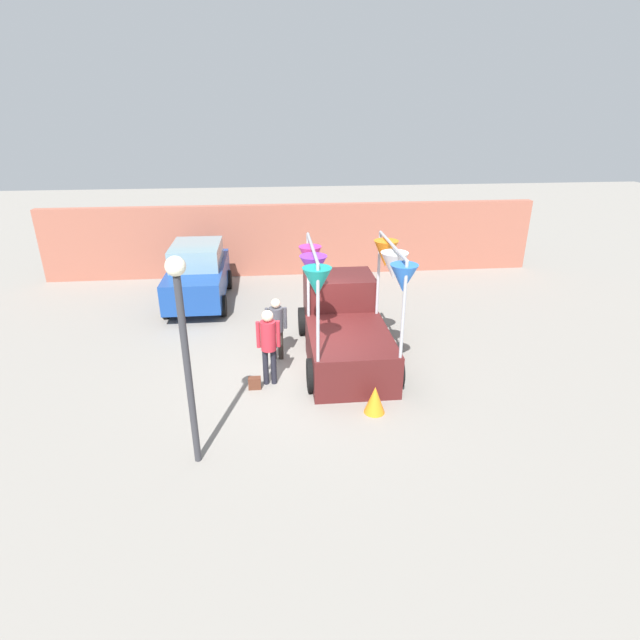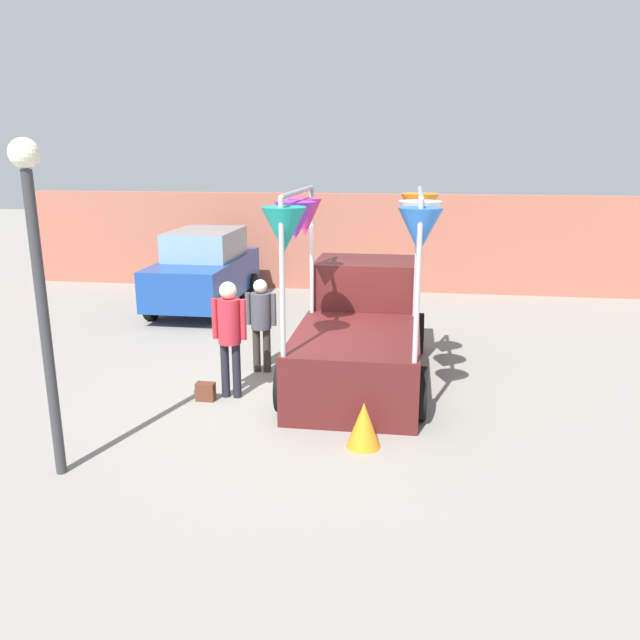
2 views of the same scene
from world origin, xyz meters
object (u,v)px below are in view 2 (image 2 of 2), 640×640
Objects in this scene: handbag at (206,392)px; person_vendor at (261,317)px; parked_car at (205,269)px; folded_kite_bundle_tangerine at (364,425)px; person_customer at (229,328)px; street_lamp at (37,263)px; vendor_truck at (361,321)px.

person_vendor is at bearing 68.82° from handbag.
parked_car is 8.17m from folded_kite_bundle_tangerine.
person_customer is 3.01× the size of folded_kite_bundle_tangerine.
handbag is at bearing 154.30° from folded_kite_bundle_tangerine.
person_customer is at bearing -67.98° from parked_car.
street_lamp is at bearing -112.11° from handbag.
handbag is at bearing -150.26° from person_customer.
street_lamp is (-0.97, -2.39, 2.35)m from handbag.
person_customer reaches higher than folded_kite_bundle_tangerine.
parked_car is 1.05× the size of street_lamp.
parked_car is at bearing 108.19° from handbag.
parked_car is at bearing 119.39° from person_vendor.
street_lamp reaches higher than handbag.
person_vendor is 0.42× the size of street_lamp.
vendor_truck reaches higher than person_customer.
parked_car reaches higher than person_vendor.
parked_car is at bearing 134.18° from vendor_truck.
parked_car is (-4.10, 4.22, -0.00)m from vendor_truck.
vendor_truck is 5.89m from parked_car.
street_lamp reaches higher than person_customer.
parked_car is 4.91m from person_vendor.
person_vendor reaches higher than folded_kite_bundle_tangerine.
folded_kite_bundle_tangerine is at bearing -84.51° from vendor_truck.
person_vendor reaches higher than handbag.
person_vendor is 1.72m from handbag.
person_customer is at bearing -99.13° from person_vendor.
vendor_truck is at bearing 33.69° from person_customer.
person_customer is 1.04m from handbag.
person_customer is 1.22m from person_vendor.
person_customer is 3.22m from street_lamp.
parked_car is 14.29× the size of handbag.
folded_kite_bundle_tangerine reaches higher than handbag.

